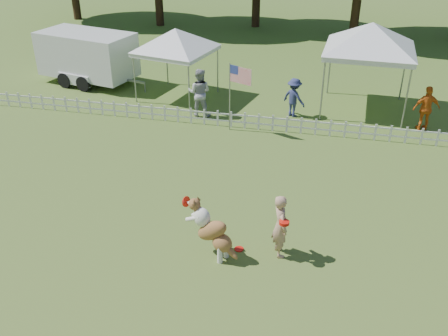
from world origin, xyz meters
name	(u,v)px	position (x,y,z in m)	size (l,w,h in m)	color
ground	(221,250)	(0.00, 0.00, 0.00)	(120.00, 120.00, 0.00)	#355D1D
picket_fence	(266,122)	(0.00, 7.00, 0.30)	(22.00, 0.08, 0.60)	silver
handler	(281,226)	(1.35, 0.19, 0.79)	(0.57, 0.38, 1.57)	tan
dog	(213,231)	(-0.13, -0.21, 0.69)	(1.33, 0.44, 1.37)	brown
frisbee_on_turf	(239,249)	(0.42, 0.13, 0.01)	(0.22, 0.22, 0.02)	red
canopy_tent_left	(177,64)	(-4.03, 9.48, 1.38)	(2.67, 2.67, 2.76)	silver
canopy_tent_right	(367,68)	(3.35, 9.80, 1.63)	(3.16, 3.16, 3.27)	silver
cargo_trailer	(88,57)	(-8.39, 10.38, 1.12)	(5.11, 2.25, 2.25)	silver
flag_pole	(230,97)	(-1.26, 6.77, 1.22)	(0.93, 0.10, 2.43)	gray
spectator_a	(199,93)	(-2.64, 7.81, 0.90)	(0.88, 0.68, 1.81)	#A3A4A9
spectator_b	(294,98)	(0.81, 8.53, 0.73)	(0.95, 0.54, 1.47)	navy
spectator_c	(426,108)	(5.45, 8.30, 0.80)	(0.94, 0.39, 1.61)	orange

